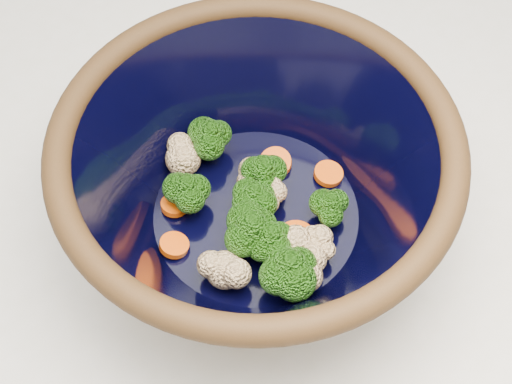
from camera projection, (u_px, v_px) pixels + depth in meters
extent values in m
cylinder|color=black|center=(256.00, 228.00, 0.66)|extent=(0.20, 0.20, 0.01)
torus|color=black|center=(256.00, 145.00, 0.55)|extent=(0.33, 0.33, 0.02)
cylinder|color=black|center=(256.00, 214.00, 0.64)|extent=(0.19, 0.19, 0.00)
cylinder|color=#608442|center=(270.00, 250.00, 0.61)|extent=(0.01, 0.01, 0.02)
ellipsoid|color=#2B6C14|center=(271.00, 237.00, 0.59)|extent=(0.04, 0.04, 0.03)
cylinder|color=#608442|center=(251.00, 243.00, 0.61)|extent=(0.01, 0.01, 0.02)
ellipsoid|color=#2B6C14|center=(251.00, 228.00, 0.59)|extent=(0.04, 0.04, 0.04)
cylinder|color=#608442|center=(329.00, 216.00, 0.63)|extent=(0.01, 0.01, 0.02)
ellipsoid|color=#2B6C14|center=(331.00, 204.00, 0.61)|extent=(0.03, 0.03, 0.03)
cylinder|color=#608442|center=(263.00, 184.00, 0.65)|extent=(0.01, 0.01, 0.02)
ellipsoid|color=#2B6C14|center=(264.00, 170.00, 0.63)|extent=(0.04, 0.04, 0.03)
cylinder|color=#608442|center=(212.00, 149.00, 0.67)|extent=(0.01, 0.01, 0.02)
ellipsoid|color=#2B6C14|center=(210.00, 134.00, 0.65)|extent=(0.04, 0.04, 0.03)
cylinder|color=#608442|center=(189.00, 201.00, 0.64)|extent=(0.01, 0.01, 0.02)
ellipsoid|color=#2B6C14|center=(187.00, 188.00, 0.62)|extent=(0.04, 0.04, 0.03)
cylinder|color=#608442|center=(255.00, 208.00, 0.63)|extent=(0.01, 0.01, 0.02)
ellipsoid|color=#2B6C14|center=(255.00, 195.00, 0.62)|extent=(0.04, 0.04, 0.03)
cylinder|color=#608442|center=(288.00, 281.00, 0.59)|extent=(0.01, 0.01, 0.02)
ellipsoid|color=#2B6C14|center=(289.00, 267.00, 0.57)|extent=(0.04, 0.04, 0.04)
sphere|color=beige|center=(265.00, 197.00, 0.63)|extent=(0.03, 0.03, 0.03)
sphere|color=beige|center=(252.00, 182.00, 0.64)|extent=(0.03, 0.03, 0.03)
sphere|color=beige|center=(303.00, 254.00, 0.60)|extent=(0.03, 0.03, 0.03)
sphere|color=beige|center=(256.00, 206.00, 0.63)|extent=(0.03, 0.03, 0.03)
sphere|color=beige|center=(295.00, 272.00, 0.59)|extent=(0.03, 0.03, 0.03)
sphere|color=beige|center=(314.00, 250.00, 0.60)|extent=(0.03, 0.03, 0.03)
sphere|color=beige|center=(183.00, 159.00, 0.65)|extent=(0.03, 0.03, 0.03)
sphere|color=beige|center=(225.00, 270.00, 0.59)|extent=(0.03, 0.03, 0.03)
cylinder|color=#E25309|center=(174.00, 245.00, 0.62)|extent=(0.03, 0.03, 0.01)
cylinder|color=#E25309|center=(175.00, 205.00, 0.64)|extent=(0.02, 0.02, 0.01)
cylinder|color=#E25309|center=(296.00, 237.00, 0.62)|extent=(0.03, 0.03, 0.01)
cylinder|color=#E25309|center=(328.00, 174.00, 0.66)|extent=(0.03, 0.03, 0.01)
cylinder|color=#E25309|center=(275.00, 163.00, 0.66)|extent=(0.03, 0.03, 0.01)
cylinder|color=#E25309|center=(242.00, 221.00, 0.63)|extent=(0.02, 0.02, 0.01)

